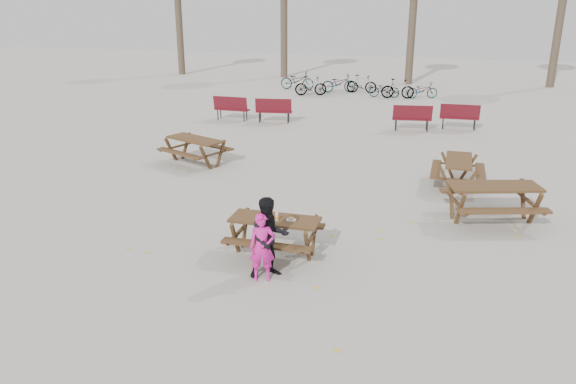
% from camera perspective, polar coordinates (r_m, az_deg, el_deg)
% --- Properties ---
extents(ground, '(80.00, 80.00, 0.00)m').
position_cam_1_polar(ground, '(11.62, -1.31, -6.24)').
color(ground, gray).
rests_on(ground, ground).
extents(main_picnic_table, '(1.80, 1.45, 0.78)m').
position_cam_1_polar(main_picnic_table, '(11.38, -1.34, -3.57)').
color(main_picnic_table, '#3B2415').
rests_on(main_picnic_table, ground).
extents(food_tray, '(0.18, 0.11, 0.03)m').
position_cam_1_polar(food_tray, '(11.17, 0.33, -2.87)').
color(food_tray, silver).
rests_on(food_tray, main_picnic_table).
extents(bread_roll, '(0.14, 0.06, 0.05)m').
position_cam_1_polar(bread_roll, '(11.16, 0.33, -2.67)').
color(bread_roll, tan).
rests_on(bread_roll, food_tray).
extents(soda_bottle, '(0.07, 0.07, 0.17)m').
position_cam_1_polar(soda_bottle, '(11.19, -1.14, -2.54)').
color(soda_bottle, silver).
rests_on(soda_bottle, main_picnic_table).
extents(child, '(0.55, 0.45, 1.30)m').
position_cam_1_polar(child, '(10.34, -2.65, -5.64)').
color(child, '#D31A8B').
rests_on(child, ground).
extents(adult, '(0.96, 0.91, 1.56)m').
position_cam_1_polar(adult, '(10.42, -1.93, -4.66)').
color(adult, black).
rests_on(adult, ground).
extents(picnic_table_east, '(2.44, 2.17, 0.89)m').
position_cam_1_polar(picnic_table_east, '(13.91, 20.04, -1.07)').
color(picnic_table_east, '#3B2415').
rests_on(picnic_table_east, ground).
extents(picnic_table_north, '(2.34, 2.15, 0.82)m').
position_cam_1_polar(picnic_table_north, '(17.84, -9.38, 4.12)').
color(picnic_table_north, '#3B2415').
rests_on(picnic_table_north, ground).
extents(picnic_table_far, '(1.47, 1.81, 0.77)m').
position_cam_1_polar(picnic_table_far, '(16.20, 16.86, 1.87)').
color(picnic_table_far, '#3B2415').
rests_on(picnic_table_far, ground).
extents(park_bench_row, '(10.84, 1.33, 1.03)m').
position_cam_1_polar(park_bench_row, '(23.08, 5.43, 8.01)').
color(park_bench_row, maroon).
rests_on(park_bench_row, ground).
extents(bicycle_row, '(8.72, 2.60, 1.00)m').
position_cam_1_polar(bicycle_row, '(30.73, 6.41, 10.73)').
color(bicycle_row, black).
rests_on(bicycle_row, ground).
extents(fallen_leaves, '(11.00, 11.00, 0.01)m').
position_cam_1_polar(fallen_leaves, '(13.73, 3.68, -2.11)').
color(fallen_leaves, gold).
rests_on(fallen_leaves, ground).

